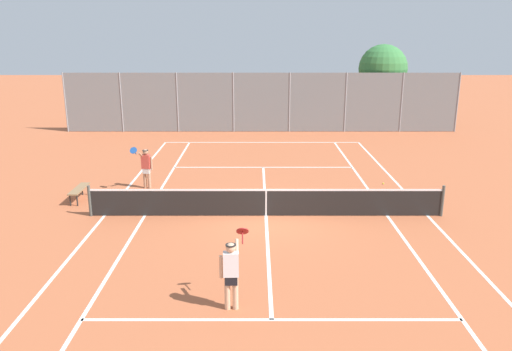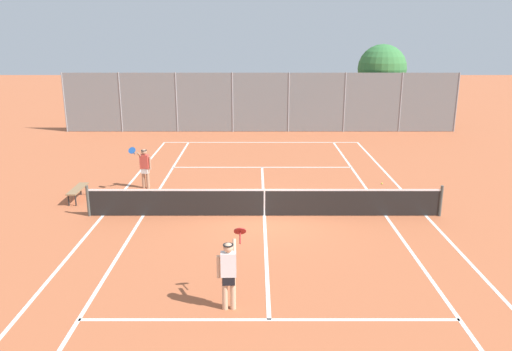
% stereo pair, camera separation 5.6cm
% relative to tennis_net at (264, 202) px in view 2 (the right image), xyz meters
% --- Properties ---
extents(ground_plane, '(120.00, 120.00, 0.00)m').
position_rel_tennis_net_xyz_m(ground_plane, '(0.00, 0.00, -0.51)').
color(ground_plane, '#B25B38').
extents(court_line_markings, '(11.10, 23.90, 0.01)m').
position_rel_tennis_net_xyz_m(court_line_markings, '(0.00, 0.00, -0.51)').
color(court_line_markings, silver).
rests_on(court_line_markings, ground).
extents(tennis_net, '(12.00, 0.10, 1.07)m').
position_rel_tennis_net_xyz_m(tennis_net, '(0.00, 0.00, 0.00)').
color(tennis_net, '#474C47').
rests_on(tennis_net, ground).
extents(player_near_side, '(0.64, 0.75, 1.77)m').
position_rel_tennis_net_xyz_m(player_near_side, '(-0.89, -5.93, 0.42)').
color(player_near_side, '#D8A884').
rests_on(player_near_side, ground).
extents(player_far_left, '(0.76, 0.72, 1.77)m').
position_rel_tennis_net_xyz_m(player_far_left, '(-4.69, 3.15, 0.42)').
color(player_far_left, tan).
rests_on(player_far_left, ground).
extents(loose_tennis_ball_2, '(0.07, 0.07, 0.07)m').
position_rel_tennis_net_xyz_m(loose_tennis_ball_2, '(2.30, 1.07, -0.48)').
color(loose_tennis_ball_2, '#D1DB33').
rests_on(loose_tennis_ball_2, ground).
extents(loose_tennis_ball_3, '(0.07, 0.07, 0.07)m').
position_rel_tennis_net_xyz_m(loose_tennis_ball_3, '(4.90, 3.70, -0.48)').
color(loose_tennis_ball_3, '#D1DB33').
rests_on(loose_tennis_ball_3, ground).
extents(courtside_bench, '(0.36, 1.50, 0.47)m').
position_rel_tennis_net_xyz_m(courtside_bench, '(-6.89, 1.67, -0.10)').
color(courtside_bench, olive).
rests_on(courtside_bench, ground).
extents(back_fence, '(24.53, 0.08, 3.68)m').
position_rel_tennis_net_xyz_m(back_fence, '(0.00, 15.16, 1.33)').
color(back_fence, gray).
rests_on(back_fence, ground).
extents(tree_behind_left, '(3.10, 3.10, 5.34)m').
position_rel_tennis_net_xyz_m(tree_behind_left, '(7.84, 16.84, 3.16)').
color(tree_behind_left, brown).
rests_on(tree_behind_left, ground).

